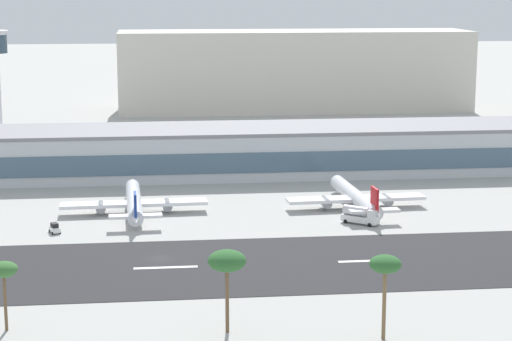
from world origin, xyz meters
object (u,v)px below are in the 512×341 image
Objects in this scene: terminal_building at (226,151)px; palm_tree_1 at (4,271)px; distant_hotel_block at (294,71)px; service_baggage_tug_0 at (55,228)px; palm_tree_0 at (227,262)px; service_fuel_truck_1 at (360,215)px; airliner_red_tail_gate_1 at (357,198)px; airliner_navy_tail_gate_0 at (134,203)px; palm_tree_2 at (385,266)px.

palm_tree_1 is (-43.19, -118.22, 2.91)m from terminal_building.
distant_hotel_block is 212.00m from service_baggage_tug_0.
service_fuel_truck_1 is at bearing 61.03° from palm_tree_0.
palm_tree_0 is at bearing -100.89° from distant_hotel_block.
airliner_red_tail_gate_1 is at bearing -93.96° from distant_hotel_block.
airliner_navy_tail_gate_0 is at bearing -118.92° from terminal_building.
palm_tree_2 is at bearing -13.19° from palm_tree_0.
palm_tree_1 is at bearing 132.65° from airliner_red_tail_gate_1.
palm_tree_0 is 23.61m from palm_tree_2.
terminal_building is at bearing 95.99° from palm_tree_2.
service_baggage_tug_0 is 87.86m from palm_tree_2.
distant_hotel_block is at bearing 71.80° from palm_tree_1.
airliner_navy_tail_gate_0 is 79.56m from palm_tree_0.
airliner_navy_tail_gate_0 is at bearing 101.18° from palm_tree_0.
terminal_building is at bearing 69.93° from palm_tree_1.
airliner_navy_tail_gate_0 is 4.76× the size of service_fuel_truck_1.
palm_tree_2 is (56.62, -9.83, 1.79)m from palm_tree_1.
airliner_red_tail_gate_1 is at bearing 80.32° from palm_tree_2.
terminal_building is 13.92× the size of palm_tree_0.
airliner_red_tail_gate_1 is 70.54m from service_baggage_tug_0.
service_fuel_truck_1 is (-2.29, -14.07, -0.60)m from airliner_red_tail_gate_1.
distant_hotel_block is 13.46× the size of palm_tree_1.
airliner_navy_tail_gate_0 is 10.95× the size of service_baggage_tug_0.
palm_tree_2 reaches higher than palm_tree_0.
distant_hotel_block is 3.73× the size of airliner_red_tail_gate_1.
airliner_red_tail_gate_1 is at bearing 64.27° from palm_tree_0.
distant_hotel_block reaches higher than palm_tree_0.
palm_tree_1 is at bearing 163.80° from airliner_navy_tail_gate_0.
airliner_navy_tail_gate_0 is 3.57× the size of palm_tree_1.
airliner_navy_tail_gate_0 is at bearing -109.83° from distant_hotel_block.
palm_tree_0 is (-49.52, -257.40, -5.62)m from distant_hotel_block.
airliner_red_tail_gate_1 is 3.61× the size of palm_tree_1.
distant_hotel_block is 266.38m from palm_tree_1.
airliner_navy_tail_gate_0 is at bearing -157.20° from service_fuel_truck_1.
service_fuel_truck_1 is (50.05, -14.89, -0.57)m from airliner_navy_tail_gate_0.
distant_hotel_block is 41.29× the size of service_baggage_tug_0.
palm_tree_2 is (13.43, -128.04, 4.70)m from terminal_building.
palm_tree_1 reaches higher than service_baggage_tug_0.
airliner_red_tail_gate_1 is (52.34, -0.81, 0.03)m from airliner_navy_tail_gate_0.
distant_hotel_block is at bearing 84.24° from palm_tree_2.
airliner_red_tail_gate_1 reaches higher than airliner_navy_tail_gate_0.
airliner_navy_tail_gate_0 is 91.82m from palm_tree_2.
palm_tree_2 is at bearing 167.29° from airliner_red_tail_gate_1.
terminal_building is 65.17m from service_fuel_truck_1.
airliner_red_tail_gate_1 is 3.05× the size of palm_tree_0.
service_baggage_tug_0 is 0.28× the size of palm_tree_0.
palm_tree_1 is (-1.61, -57.90, 8.48)m from service_baggage_tug_0.
palm_tree_1 is at bearing -24.69° from service_baggage_tug_0.
palm_tree_0 is at bearing -7.52° from palm_tree_1.
terminal_building is at bearing 27.85° from airliner_red_tail_gate_1.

